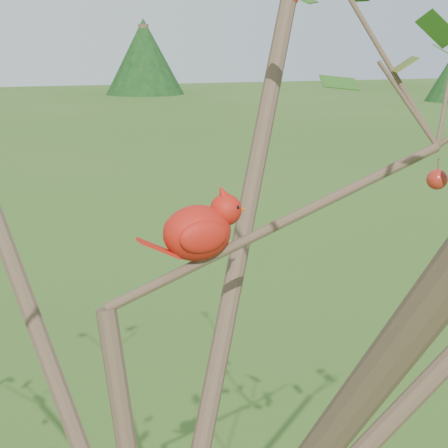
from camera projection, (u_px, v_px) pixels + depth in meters
name	position (u px, v px, depth m)	size (l,w,h in m)	color
crabapple_tree	(167.00, 224.00, 1.01)	(2.35, 2.05, 2.95)	#4A3327
cardinal	(201.00, 230.00, 1.16)	(0.20, 0.11, 0.14)	red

